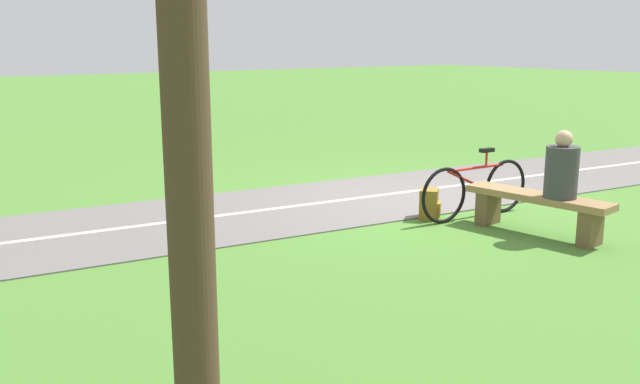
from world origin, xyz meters
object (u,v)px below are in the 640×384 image
bench (537,206)px  tree_near_bench (179,24)px  bicycle (476,189)px  backpack (429,204)px  person_seated (562,169)px

bench → tree_near_bench: bearing=101.5°
bicycle → backpack: 0.62m
bicycle → backpack: bicycle is taller
bench → person_seated: size_ratio=2.32×
person_seated → tree_near_bench: 5.69m
bench → tree_near_bench: size_ratio=0.36×
backpack → tree_near_bench: (-3.17, 4.65, 2.11)m
bench → bicycle: size_ratio=1.00×
person_seated → bicycle: size_ratio=0.43×
bicycle → backpack: size_ratio=4.62×
person_seated → backpack: person_seated is taller
person_seated → backpack: 1.72m
person_seated → tree_near_bench: (-1.68, 5.23, 1.49)m
bench → backpack: 1.35m
tree_near_bench → backpack: bearing=-55.7°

